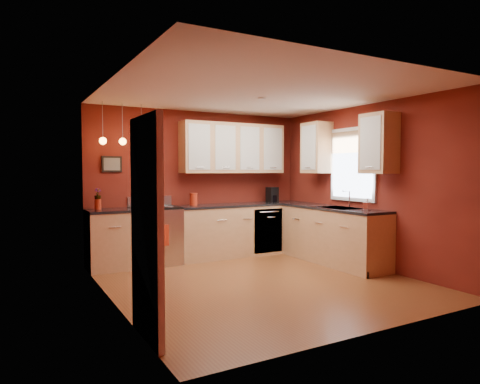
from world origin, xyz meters
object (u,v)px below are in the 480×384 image
red_canister (194,199)px  soap_pump (367,204)px  sink (339,209)px  gas_range (156,235)px  coffee_maker (272,195)px

red_canister → soap_pump: (1.96, -2.13, -0.01)m
sink → red_canister: size_ratio=3.29×
gas_range → red_canister: 0.91m
gas_range → red_canister: bearing=6.5°
red_canister → coffee_maker: (1.63, -0.02, 0.02)m
red_canister → soap_pump: size_ratio=1.15×
red_canister → coffee_maker: coffee_maker is taller
gas_range → coffee_maker: (2.34, 0.06, 0.59)m
red_canister → gas_range: bearing=-173.5°
red_canister → soap_pump: 2.90m
coffee_maker → soap_pump: (0.33, -2.12, -0.04)m
coffee_maker → soap_pump: size_ratio=1.53×
sink → gas_range: bearing=150.2°
sink → red_canister: bearing=140.4°
sink → soap_pump: 0.56m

